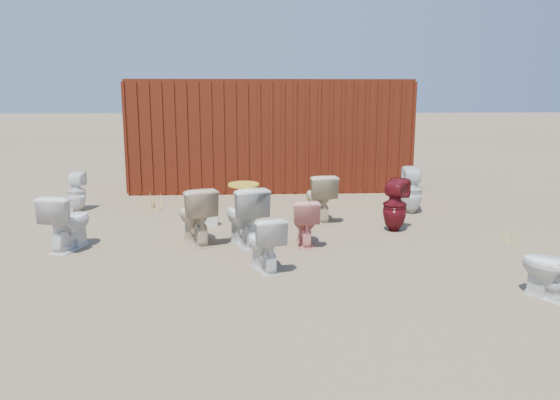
{
  "coord_description": "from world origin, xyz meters",
  "views": [
    {
      "loc": [
        -0.43,
        -7.38,
        2.13
      ],
      "look_at": [
        0.0,
        0.6,
        0.55
      ],
      "focal_mm": 35.0,
      "sensor_mm": 36.0,
      "label": 1
    }
  ],
  "objects_px": {
    "toilet_front_e": "(554,267)",
    "toilet_front_maroon": "(395,205)",
    "toilet_back_beige_left": "(195,215)",
    "toilet_back_yellowlid": "(244,215)",
    "toilet_back_a": "(77,192)",
    "toilet_front_c": "(264,243)",
    "toilet_back_beige_right": "(319,197)",
    "toilet_back_e": "(412,190)",
    "shipping_container": "(269,134)",
    "loose_tank": "(201,216)",
    "toilet_front_a": "(68,222)",
    "toilet_front_pink": "(305,222)"
  },
  "relations": [
    {
      "from": "toilet_back_e",
      "to": "loose_tank",
      "type": "height_order",
      "value": "toilet_back_e"
    },
    {
      "from": "toilet_back_a",
      "to": "toilet_front_a",
      "type": "bearing_deg",
      "value": 104.92
    },
    {
      "from": "toilet_back_yellowlid",
      "to": "toilet_back_e",
      "type": "distance_m",
      "value": 3.54
    },
    {
      "from": "toilet_back_yellowlid",
      "to": "toilet_back_beige_left",
      "type": "bearing_deg",
      "value": -31.44
    },
    {
      "from": "toilet_back_beige_right",
      "to": "toilet_back_a",
      "type": "bearing_deg",
      "value": -21.9
    },
    {
      "from": "toilet_front_maroon",
      "to": "toilet_back_a",
      "type": "relative_size",
      "value": 1.14
    },
    {
      "from": "toilet_front_e",
      "to": "toilet_back_beige_right",
      "type": "xyz_separation_m",
      "value": [
        -1.99,
        3.68,
        0.05
      ]
    },
    {
      "from": "toilet_back_e",
      "to": "loose_tank",
      "type": "relative_size",
      "value": 1.66
    },
    {
      "from": "toilet_front_maroon",
      "to": "loose_tank",
      "type": "relative_size",
      "value": 1.64
    },
    {
      "from": "toilet_back_a",
      "to": "toilet_back_yellowlid",
      "type": "bearing_deg",
      "value": 142.05
    },
    {
      "from": "toilet_front_c",
      "to": "toilet_back_a",
      "type": "distance_m",
      "value": 4.86
    },
    {
      "from": "toilet_front_c",
      "to": "toilet_back_yellowlid",
      "type": "relative_size",
      "value": 0.8
    },
    {
      "from": "toilet_back_a",
      "to": "toilet_back_e",
      "type": "bearing_deg",
      "value": 175.65
    },
    {
      "from": "toilet_front_maroon",
      "to": "toilet_back_beige_left",
      "type": "height_order",
      "value": "toilet_back_beige_left"
    },
    {
      "from": "toilet_back_a",
      "to": "toilet_back_e",
      "type": "xyz_separation_m",
      "value": [
        6.03,
        -0.49,
        0.06
      ]
    },
    {
      "from": "toilet_front_maroon",
      "to": "toilet_back_a",
      "type": "distance_m",
      "value": 5.68
    },
    {
      "from": "toilet_back_beige_right",
      "to": "toilet_back_e",
      "type": "height_order",
      "value": "toilet_back_e"
    },
    {
      "from": "toilet_front_e",
      "to": "toilet_back_e",
      "type": "relative_size",
      "value": 0.85
    },
    {
      "from": "toilet_front_pink",
      "to": "loose_tank",
      "type": "xyz_separation_m",
      "value": [
        -1.57,
        1.11,
        -0.16
      ]
    },
    {
      "from": "toilet_front_maroon",
      "to": "toilet_back_yellowlid",
      "type": "xyz_separation_m",
      "value": [
        -2.33,
        -0.67,
        0.02
      ]
    },
    {
      "from": "toilet_front_e",
      "to": "toilet_back_a",
      "type": "bearing_deg",
      "value": -66.92
    },
    {
      "from": "shipping_container",
      "to": "toilet_back_a",
      "type": "relative_size",
      "value": 8.38
    },
    {
      "from": "toilet_front_a",
      "to": "toilet_back_e",
      "type": "relative_size",
      "value": 0.94
    },
    {
      "from": "toilet_front_c",
      "to": "toilet_front_e",
      "type": "xyz_separation_m",
      "value": [
        2.98,
        -1.14,
        0.01
      ]
    },
    {
      "from": "toilet_front_maroon",
      "to": "toilet_front_e",
      "type": "relative_size",
      "value": 1.16
    },
    {
      "from": "toilet_front_maroon",
      "to": "toilet_back_a",
      "type": "height_order",
      "value": "toilet_front_maroon"
    },
    {
      "from": "loose_tank",
      "to": "toilet_front_a",
      "type": "bearing_deg",
      "value": -173.54
    },
    {
      "from": "toilet_front_pink",
      "to": "loose_tank",
      "type": "bearing_deg",
      "value": -35.4
    },
    {
      "from": "toilet_front_pink",
      "to": "loose_tank",
      "type": "height_order",
      "value": "toilet_front_pink"
    },
    {
      "from": "toilet_front_a",
      "to": "toilet_back_e",
      "type": "distance_m",
      "value": 5.75
    },
    {
      "from": "toilet_front_pink",
      "to": "toilet_back_beige_right",
      "type": "height_order",
      "value": "toilet_back_beige_right"
    },
    {
      "from": "toilet_front_c",
      "to": "toilet_back_beige_right",
      "type": "bearing_deg",
      "value": -129.26
    },
    {
      "from": "toilet_back_beige_left",
      "to": "toilet_back_yellowlid",
      "type": "height_order",
      "value": "toilet_back_yellowlid"
    },
    {
      "from": "shipping_container",
      "to": "toilet_back_yellowlid",
      "type": "xyz_separation_m",
      "value": [
        -0.53,
        -5.07,
        -0.77
      ]
    },
    {
      "from": "toilet_back_beige_left",
      "to": "toilet_back_e",
      "type": "relative_size",
      "value": 1.0
    },
    {
      "from": "toilet_front_pink",
      "to": "shipping_container",
      "type": "bearing_deg",
      "value": -86.41
    },
    {
      "from": "toilet_front_pink",
      "to": "toilet_front_c",
      "type": "bearing_deg",
      "value": 60.94
    },
    {
      "from": "toilet_front_a",
      "to": "toilet_front_maroon",
      "type": "bearing_deg",
      "value": -154.29
    },
    {
      "from": "toilet_front_c",
      "to": "loose_tank",
      "type": "xyz_separation_m",
      "value": [
        -0.96,
        2.2,
        -0.17
      ]
    },
    {
      "from": "toilet_back_beige_left",
      "to": "toilet_front_maroon",
      "type": "bearing_deg",
      "value": 168.67
    },
    {
      "from": "toilet_front_pink",
      "to": "toilet_front_c",
      "type": "height_order",
      "value": "toilet_front_c"
    },
    {
      "from": "toilet_front_e",
      "to": "toilet_front_maroon",
      "type": "bearing_deg",
      "value": -103.23
    },
    {
      "from": "toilet_front_c",
      "to": "toilet_back_a",
      "type": "xyz_separation_m",
      "value": [
        -3.32,
        3.55,
        0.02
      ]
    },
    {
      "from": "toilet_back_beige_left",
      "to": "loose_tank",
      "type": "relative_size",
      "value": 1.66
    },
    {
      "from": "toilet_front_c",
      "to": "loose_tank",
      "type": "relative_size",
      "value": 1.36
    },
    {
      "from": "toilet_back_yellowlid",
      "to": "toilet_back_e",
      "type": "height_order",
      "value": "toilet_back_yellowlid"
    },
    {
      "from": "toilet_front_maroon",
      "to": "toilet_front_e",
      "type": "xyz_separation_m",
      "value": [
        0.9,
        -2.94,
        -0.06
      ]
    },
    {
      "from": "toilet_front_c",
      "to": "toilet_back_yellowlid",
      "type": "distance_m",
      "value": 1.16
    },
    {
      "from": "toilet_back_beige_left",
      "to": "toilet_back_e",
      "type": "height_order",
      "value": "same"
    },
    {
      "from": "toilet_back_beige_left",
      "to": "loose_tank",
      "type": "xyz_separation_m",
      "value": [
        -0.02,
        0.95,
        -0.24
      ]
    }
  ]
}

